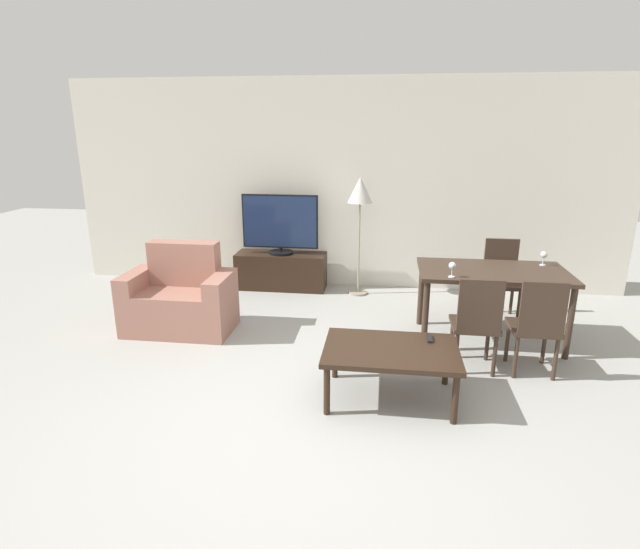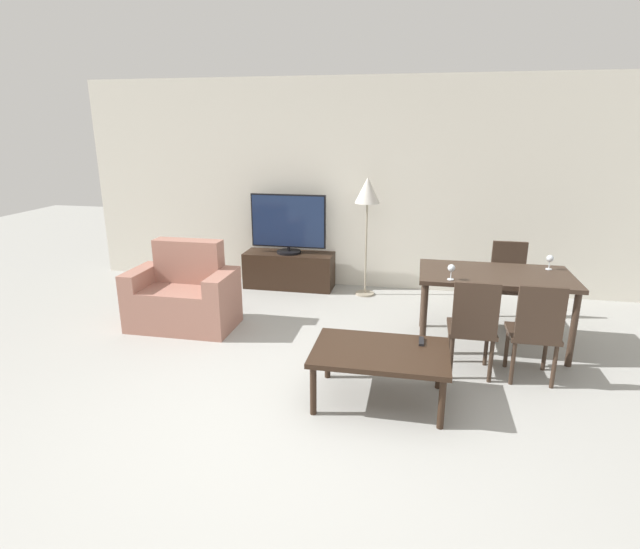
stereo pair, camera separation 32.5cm
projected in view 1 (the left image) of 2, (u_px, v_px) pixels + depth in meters
The scene contains 14 objects.
ground_plane at pixel (298, 429), 3.60m from camera, with size 18.00×18.00×0.00m, color #9E9E99.
wall_back at pixel (343, 186), 6.51m from camera, with size 7.29×0.06×2.70m.
armchair at pixel (180, 300), 5.27m from camera, with size 1.11×0.64×0.92m.
tv_stand at pixel (281, 271), 6.67m from camera, with size 1.19×0.42×0.48m.
tv at pixel (280, 224), 6.48m from camera, with size 1.00×0.32×0.78m.
coffee_table at pixel (391, 354), 3.89m from camera, with size 1.05×0.70×0.44m.
dining_table at pixel (492, 278), 4.91m from camera, with size 1.43×0.81×0.74m.
dining_chair_near at pixel (477, 320), 4.31m from camera, with size 0.40×0.40×0.88m.
dining_chair_far at pixel (501, 275), 5.61m from camera, with size 0.40×0.40×0.88m.
dining_chair_near_right at pixel (537, 323), 4.25m from camera, with size 0.40×0.40×0.88m.
floor_lamp at pixel (360, 196), 6.14m from camera, with size 0.31×0.31×1.50m.
remote_primary at pixel (430, 338), 4.03m from camera, with size 0.04×0.15×0.02m.
wine_glass_left at pixel (544, 256), 5.01m from camera, with size 0.07×0.07×0.15m.
wine_glass_center at pixel (452, 267), 4.62m from camera, with size 0.07×0.07×0.15m.
Camera 1 is at (0.57, -3.08, 2.09)m, focal length 28.00 mm.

